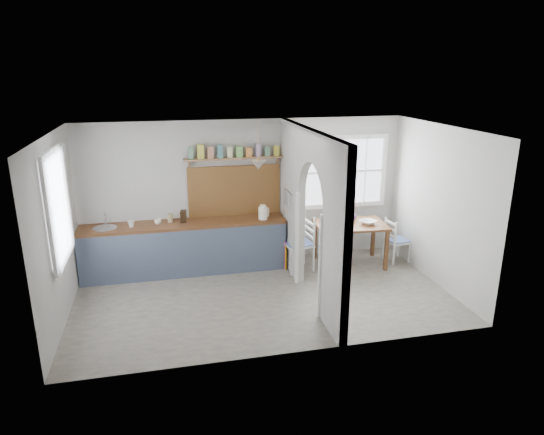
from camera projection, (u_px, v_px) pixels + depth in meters
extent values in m
cube|color=gray|center=(265.00, 297.00, 7.61)|extent=(5.80, 3.20, 0.01)
cube|color=beige|center=(264.00, 130.00, 6.84)|extent=(5.80, 3.20, 0.01)
cube|color=beige|center=(246.00, 192.00, 8.71)|extent=(5.80, 0.01, 2.60)
cube|color=beige|center=(292.00, 257.00, 5.73)|extent=(5.80, 0.01, 2.60)
cube|color=beige|center=(56.00, 232.00, 6.60)|extent=(0.01, 3.20, 2.60)
cube|color=beige|center=(439.00, 206.00, 7.84)|extent=(0.01, 3.20, 2.60)
cube|color=beige|center=(336.00, 241.00, 6.25)|extent=(0.12, 0.80, 2.60)
cube|color=beige|center=(292.00, 198.00, 8.30)|extent=(0.12, 1.20, 2.60)
cube|color=beige|center=(314.00, 167.00, 6.96)|extent=(0.12, 1.20, 1.05)
cube|color=brown|center=(184.00, 224.00, 8.32)|extent=(3.50, 0.60, 0.05)
cube|color=slate|center=(187.00, 254.00, 8.18)|extent=(3.50, 0.03, 0.85)
cube|color=black|center=(185.00, 248.00, 8.50)|extent=(3.46, 0.45, 0.85)
cylinder|color=#B6B9C2|center=(105.00, 229.00, 8.04)|extent=(0.40, 0.40, 0.02)
cube|color=brown|center=(235.00, 191.00, 8.63)|extent=(1.65, 0.03, 0.90)
cube|color=#A57D54|center=(234.00, 158.00, 8.37)|extent=(1.75, 0.20, 0.03)
cube|color=#4C7C5C|center=(191.00, 154.00, 8.18)|extent=(0.09, 0.09, 0.18)
cube|color=gold|center=(201.00, 153.00, 8.22)|extent=(0.09, 0.09, 0.18)
cube|color=#AA6C4E|center=(210.00, 153.00, 8.25)|extent=(0.09, 0.09, 0.18)
cube|color=#397A79|center=(220.00, 153.00, 8.29)|extent=(0.09, 0.09, 0.18)
cube|color=beige|center=(230.00, 152.00, 8.32)|extent=(0.09, 0.09, 0.18)
cube|color=#5EA143|center=(239.00, 152.00, 8.36)|extent=(0.09, 0.09, 0.18)
cube|color=orange|center=(248.00, 152.00, 8.40)|extent=(0.09, 0.09, 0.18)
cube|color=gray|center=(258.00, 151.00, 8.43)|extent=(0.09, 0.09, 0.18)
cube|color=#4C7C5C|center=(267.00, 151.00, 8.47)|extent=(0.09, 0.09, 0.18)
cube|color=gold|center=(276.00, 150.00, 8.50)|extent=(0.09, 0.09, 0.18)
cone|color=silver|center=(258.00, 165.00, 8.15)|extent=(0.26, 0.26, 0.16)
cylinder|color=#B6B9C2|center=(288.00, 192.00, 8.15)|extent=(0.02, 0.50, 0.02)
imported|color=white|center=(131.00, 224.00, 8.07)|extent=(0.15, 0.15, 0.11)
imported|color=white|center=(158.00, 222.00, 8.22)|extent=(0.16, 0.16, 0.10)
cube|color=black|center=(183.00, 216.00, 8.32)|extent=(0.12, 0.15, 0.21)
cylinder|color=tan|center=(170.00, 218.00, 8.33)|extent=(0.12, 0.12, 0.15)
cube|color=#CE2774|center=(285.00, 255.00, 8.55)|extent=(0.02, 0.03, 0.51)
cube|color=orange|center=(286.00, 258.00, 8.52)|extent=(0.02, 0.03, 0.45)
imported|color=white|center=(368.00, 222.00, 8.63)|extent=(0.37, 0.37, 0.07)
imported|color=#538053|center=(346.00, 225.00, 8.41)|extent=(0.13, 0.13, 0.10)
cylinder|color=black|center=(335.00, 226.00, 8.49)|extent=(0.20, 0.20, 0.01)
imported|color=#48295A|center=(351.00, 215.00, 8.81)|extent=(0.26, 0.26, 0.21)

